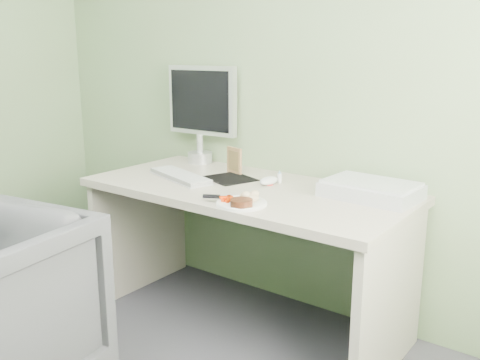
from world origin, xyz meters
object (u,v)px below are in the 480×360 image
Objects in this scene: plate at (242,204)px; monitor at (202,109)px; desk at (246,222)px; scanner at (371,191)px.

monitor is (-0.72, 0.58, 0.31)m from plate.
desk is 0.37m from plate.
monitor is at bearing 150.20° from desk.
desk is 0.81m from monitor.
scanner is at bearing 17.32° from desk.
scanner is 0.74× the size of monitor.
monitor is at bearing 175.88° from scanner.
plate is at bearing -40.68° from monitor.
plate is at bearing -57.18° from desk.
scanner reaches higher than plate.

